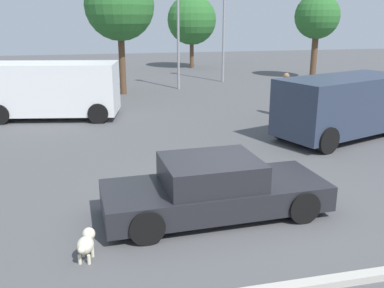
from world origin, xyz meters
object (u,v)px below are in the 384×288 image
(sedan_foreground, at_px, (214,189))
(light_post_mid, at_px, (178,19))
(dog, at_px, (86,243))
(pedestrian, at_px, (286,91))
(suv_dark, at_px, (343,105))
(van_white, at_px, (54,89))
(light_post_near, at_px, (224,6))

(sedan_foreground, xyz_separation_m, light_post_mid, (2.51, 15.62, 3.21))
(dog, distance_m, pedestrian, 11.86)
(suv_dark, distance_m, light_post_mid, 11.85)
(van_white, distance_m, suv_dark, 10.65)
(van_white, bearing_deg, light_post_near, 51.09)
(pedestrian, xyz_separation_m, light_post_near, (0.48, 9.78, 3.40))
(van_white, bearing_deg, pedestrian, -1.09)
(sedan_foreground, relative_size, pedestrian, 2.59)
(sedan_foreground, distance_m, pedestrian, 9.44)
(van_white, distance_m, light_post_near, 12.67)
(van_white, bearing_deg, dog, -73.11)
(sedan_foreground, distance_m, suv_dark, 7.24)
(suv_dark, xyz_separation_m, light_post_near, (0.06, 13.12, 3.35))
(sedan_foreground, distance_m, dog, 2.75)
(light_post_near, height_order, light_post_mid, light_post_near)
(light_post_mid, bearing_deg, light_post_near, 32.11)
(light_post_near, relative_size, light_post_mid, 1.22)
(sedan_foreground, height_order, light_post_mid, light_post_mid)
(sedan_foreground, bearing_deg, van_white, 108.40)
(dog, height_order, van_white, van_white)
(dog, bearing_deg, light_post_near, -8.83)
(sedan_foreground, xyz_separation_m, van_white, (-3.64, 9.73, 0.62))
(van_white, relative_size, light_post_near, 0.78)
(light_post_near, bearing_deg, suv_dark, -90.24)
(dog, height_order, light_post_near, light_post_near)
(suv_dark, height_order, light_post_near, light_post_near)
(pedestrian, relative_size, light_post_mid, 0.32)
(dog, xyz_separation_m, light_post_near, (8.20, 18.74, 4.16))
(suv_dark, distance_m, pedestrian, 3.37)
(pedestrian, distance_m, light_post_mid, 8.67)
(van_white, distance_m, pedestrian, 9.06)
(suv_dark, bearing_deg, dog, 15.25)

